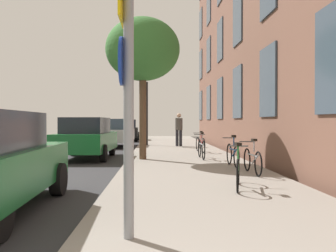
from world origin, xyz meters
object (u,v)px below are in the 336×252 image
(bicycle_3, at_px, (201,148))
(bicycle_1, at_px, (252,160))
(sign_post, at_px, (126,77))
(car_3, at_px, (126,130))
(bicycle_0, at_px, (238,170))
(car_2, at_px, (117,132))
(pedestrian_0, at_px, (179,127))
(traffic_light, at_px, (145,102))
(bicycle_4, at_px, (200,144))
(car_1, at_px, (87,138))
(bicycle_2, at_px, (233,154))
(tree_near, at_px, (143,50))

(bicycle_3, bearing_deg, bicycle_1, -78.19)
(sign_post, distance_m, car_3, 24.16)
(sign_post, height_order, bicycle_0, sign_post)
(car_2, bearing_deg, bicycle_3, -64.21)
(sign_post, bearing_deg, pedestrian_0, 84.24)
(car_3, bearing_deg, bicycle_1, -75.75)
(traffic_light, bearing_deg, bicycle_4, -62.81)
(bicycle_4, distance_m, car_1, 5.00)
(bicycle_2, relative_size, car_2, 0.38)
(car_2, bearing_deg, bicycle_1, -68.51)
(sign_post, height_order, car_3, sign_post)
(bicycle_4, bearing_deg, car_2, 128.77)
(tree_near, bearing_deg, car_2, 102.36)
(tree_near, relative_size, bicycle_3, 2.93)
(bicycle_3, bearing_deg, car_1, 164.52)
(sign_post, relative_size, bicycle_4, 1.93)
(sign_post, relative_size, bicycle_1, 1.91)
(sign_post, xyz_separation_m, bicycle_2, (2.68, 6.84, -1.50))
(pedestrian_0, bearing_deg, bicycle_3, -86.81)
(sign_post, height_order, bicycle_2, sign_post)
(car_1, xyz_separation_m, car_3, (0.42, 13.69, -0.00))
(car_1, bearing_deg, bicycle_1, -44.80)
(traffic_light, xyz_separation_m, bicycle_0, (2.27, -13.92, -2.14))
(pedestrian_0, bearing_deg, sign_post, -95.76)
(pedestrian_0, distance_m, car_1, 7.00)
(traffic_light, distance_m, car_2, 2.46)
(pedestrian_0, height_order, car_3, pedestrian_0)
(bicycle_0, height_order, bicycle_3, bicycle_3)
(traffic_light, bearing_deg, car_1, -107.49)
(tree_near, relative_size, car_1, 1.20)
(tree_near, bearing_deg, car_3, 96.94)
(tree_near, bearing_deg, bicycle_0, -70.15)
(bicycle_3, height_order, car_1, car_1)
(tree_near, height_order, bicycle_2, tree_near)
(sign_post, xyz_separation_m, bicycle_0, (2.01, 3.15, -1.50))
(tree_near, xyz_separation_m, bicycle_4, (2.45, 2.97, -3.56))
(bicycle_2, xyz_separation_m, car_1, (-5.05, 3.53, 0.35))
(bicycle_1, xyz_separation_m, bicycle_2, (-0.17, 1.65, 0.01))
(bicycle_4, bearing_deg, bicycle_0, -92.06)
(traffic_light, height_order, bicycle_3, traffic_light)
(bicycle_3, relative_size, car_1, 0.41)
(tree_near, xyz_separation_m, bicycle_2, (2.80, -2.21, -3.56))
(pedestrian_0, relative_size, car_3, 0.44)
(pedestrian_0, bearing_deg, bicycle_2, -83.53)
(sign_post, distance_m, bicycle_2, 7.50)
(bicycle_3, bearing_deg, car_3, 104.89)
(traffic_light, xyz_separation_m, tree_near, (0.14, -8.02, 1.43))
(bicycle_2, bearing_deg, bicycle_4, 93.87)
(bicycle_3, relative_size, car_2, 0.41)
(bicycle_0, height_order, car_1, car_1)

